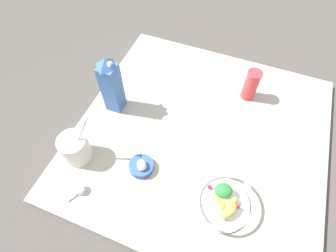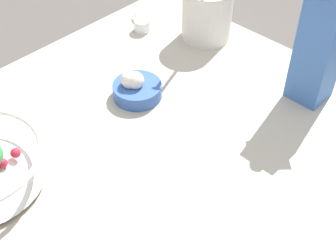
# 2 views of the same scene
# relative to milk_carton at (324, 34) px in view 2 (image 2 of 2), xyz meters

# --- Properties ---
(ground_plane) EXTENTS (6.00, 6.00, 0.00)m
(ground_plane) POSITION_rel_milk_carton_xyz_m (-0.00, -0.42, -0.18)
(ground_plane) COLOR #4C4742
(countertop) EXTENTS (1.08, 1.08, 0.03)m
(countertop) POSITION_rel_milk_carton_xyz_m (-0.00, -0.42, -0.17)
(countertop) COLOR #B2A893
(countertop) RESTS_ON ground_plane
(milk_carton) EXTENTS (0.07, 0.07, 0.29)m
(milk_carton) POSITION_rel_milk_carton_xyz_m (0.00, 0.00, 0.00)
(milk_carton) COLOR #3D6BB2
(milk_carton) RESTS_ON countertop
(yogurt_tub) EXTENTS (0.12, 0.15, 0.26)m
(yogurt_tub) POSITION_rel_milk_carton_xyz_m (-0.30, 0.02, -0.08)
(yogurt_tub) COLOR silver
(yogurt_tub) RESTS_ON countertop
(measuring_scoop) EXTENTS (0.08, 0.05, 0.03)m
(measuring_scoop) POSITION_rel_milk_carton_xyz_m (-0.43, -0.06, -0.13)
(measuring_scoop) COLOR white
(measuring_scoop) RESTS_ON countertop
(garlic_bowl) EXTENTS (0.10, 0.10, 0.06)m
(garlic_bowl) POSITION_rel_milk_carton_xyz_m (-0.26, -0.25, -0.13)
(garlic_bowl) COLOR #3356A3
(garlic_bowl) RESTS_ON countertop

